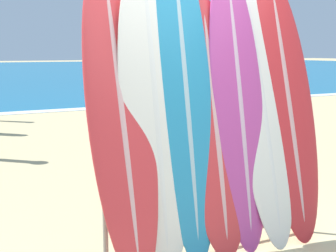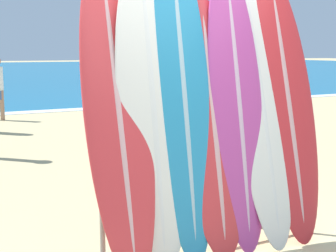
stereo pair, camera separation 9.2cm
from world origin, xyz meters
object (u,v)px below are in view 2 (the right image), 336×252
object	(u,v)px
surfboard_slot_1	(153,113)
surfboard_slot_2	(183,95)
surfboard_rack	(211,194)
surfboard_slot_5	(262,114)
surfboard_slot_6	(287,104)
surfboard_slot_3	(213,127)
surfboard_slot_4	(237,106)
surfboard_slot_0	(118,114)

from	to	relation	value
surfboard_slot_1	surfboard_slot_2	world-z (taller)	surfboard_slot_2
surfboard_rack	surfboard_slot_5	xyz separation A→B (m)	(0.51, 0.02, 0.63)
surfboard_slot_1	surfboard_slot_6	xyz separation A→B (m)	(1.30, 0.01, -0.00)
surfboard_slot_2	surfboard_slot_5	size ratio (longest dim) A/B	1.17
surfboard_slot_5	surfboard_slot_6	xyz separation A→B (m)	(0.28, 0.02, 0.07)
surfboard_slot_2	surfboard_slot_6	xyz separation A→B (m)	(1.04, -0.00, -0.12)
surfboard_slot_3	surfboard_slot_5	bearing A→B (deg)	2.15
surfboard_slot_2	surfboard_slot_6	distance (m)	1.05
surfboard_slot_4	surfboard_slot_6	size ratio (longest dim) A/B	1.02
surfboard_slot_3	surfboard_slot_5	xyz separation A→B (m)	(0.50, 0.02, 0.07)
surfboard_rack	surfboard_slot_3	world-z (taller)	surfboard_slot_3
surfboard_rack	surfboard_slot_0	bearing A→B (deg)	176.73
surfboard_slot_1	surfboard_slot_3	distance (m)	0.54
surfboard_slot_1	surfboard_slot_4	world-z (taller)	surfboard_slot_4
surfboard_slot_2	surfboard_slot_3	xyz separation A→B (m)	(0.26, -0.04, -0.26)
surfboard_slot_6	surfboard_slot_4	bearing A→B (deg)	-177.87
surfboard_slot_1	surfboard_slot_3	world-z (taller)	surfboard_slot_1
surfboard_rack	surfboard_slot_5	distance (m)	0.81
surfboard_slot_0	surfboard_slot_3	bearing A→B (deg)	-2.92
surfboard_slot_0	surfboard_slot_6	bearing A→B (deg)	-0.17
surfboard_slot_0	surfboard_slot_4	xyz separation A→B (m)	(1.04, -0.02, 0.01)
surfboard_slot_2	surfboard_slot_5	world-z (taller)	surfboard_slot_2
surfboard_rack	surfboard_slot_2	world-z (taller)	surfboard_slot_2
surfboard_rack	surfboard_slot_5	world-z (taller)	surfboard_slot_5
surfboard_slot_4	surfboard_rack	bearing A→B (deg)	-175.33
surfboard_rack	surfboard_slot_2	size ratio (longest dim) A/B	0.73
surfboard_slot_4	surfboard_slot_6	bearing A→B (deg)	2.13
surfboard_slot_2	surfboard_slot_3	world-z (taller)	surfboard_slot_2
surfboard_slot_0	surfboard_slot_5	xyz separation A→B (m)	(1.30, -0.02, -0.07)
surfboard_slot_2	surfboard_slot_4	size ratio (longest dim) A/B	1.09
surfboard_slot_6	surfboard_slot_3	bearing A→B (deg)	-177.35
surfboard_slot_2	surfboard_slot_4	distance (m)	0.51
surfboard_rack	surfboard_slot_4	world-z (taller)	surfboard_slot_4
surfboard_slot_0	surfboard_slot_4	size ratio (longest dim) A/B	0.99
surfboard_slot_0	surfboard_slot_5	world-z (taller)	surfboard_slot_0
surfboard_slot_2	surfboard_slot_3	distance (m)	0.37
surfboard_slot_1	surfboard_slot_2	distance (m)	0.29
surfboard_slot_3	surfboard_slot_4	distance (m)	0.29
surfboard_slot_3	surfboard_slot_5	size ratio (longest dim) A/B	0.94
surfboard_slot_3	surfboard_slot_4	xyz separation A→B (m)	(0.24, 0.02, 0.16)
surfboard_rack	surfboard_slot_1	bearing A→B (deg)	176.99
surfboard_slot_0	surfboard_slot_1	bearing A→B (deg)	-3.77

